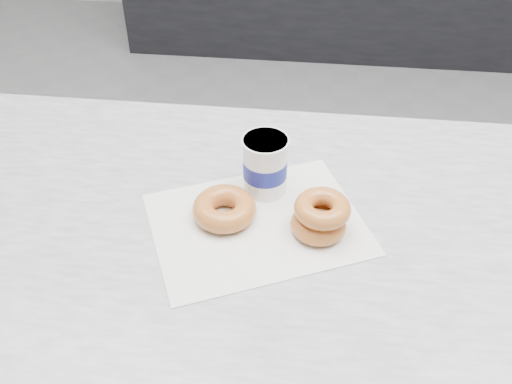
% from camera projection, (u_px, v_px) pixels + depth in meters
% --- Properties ---
extents(ground, '(5.00, 5.00, 0.00)m').
position_uv_depth(ground, '(329.00, 305.00, 1.94)').
color(ground, gray).
rests_on(ground, ground).
extents(wax_paper, '(0.42, 0.38, 0.00)m').
position_uv_depth(wax_paper, '(257.00, 224.00, 0.94)').
color(wax_paper, silver).
rests_on(wax_paper, counter).
extents(donut_single, '(0.12, 0.12, 0.04)m').
position_uv_depth(donut_single, '(224.00, 209.00, 0.94)').
color(donut_single, '#C87237').
rests_on(donut_single, wax_paper).
extents(donut_stack, '(0.10, 0.10, 0.06)m').
position_uv_depth(donut_stack, '(320.00, 216.00, 0.91)').
color(donut_stack, '#C87237').
rests_on(donut_stack, wax_paper).
extents(coffee_cup, '(0.09, 0.09, 0.11)m').
position_uv_depth(coffee_cup, '(265.00, 165.00, 0.98)').
color(coffee_cup, white).
rests_on(coffee_cup, counter).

